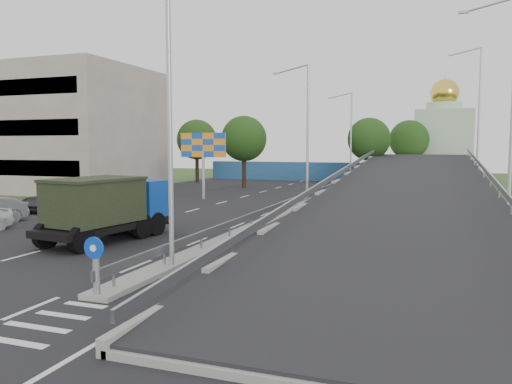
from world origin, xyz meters
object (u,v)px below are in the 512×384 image
at_px(parked_car_d, 110,194).
at_px(lamp_post_near, 165,105).
at_px(lamp_post_mid, 305,127).
at_px(billboard, 203,149).
at_px(lamp_post_far, 349,133).
at_px(sign_bollard, 96,266).
at_px(dump_truck, 108,206).
at_px(parked_car_c, 56,199).
at_px(church, 443,139).

bearing_deg(parked_car_d, lamp_post_near, -52.01).
relative_size(lamp_post_near, lamp_post_mid, 1.00).
bearing_deg(lamp_post_mid, billboard, 167.62).
height_order(lamp_post_mid, billboard, lamp_post_mid).
bearing_deg(lamp_post_near, parked_car_d, 130.73).
bearing_deg(lamp_post_far, parked_car_d, -123.40).
bearing_deg(sign_bollard, dump_truck, 123.84).
height_order(lamp_post_near, parked_car_c, lamp_post_near).
distance_m(lamp_post_mid, parked_car_d, 16.00).
xyz_separation_m(lamp_post_mid, parked_car_d, (-14.94, -2.65, -5.10)).
bearing_deg(billboard, lamp_post_mid, -12.38).
relative_size(church, parked_car_c, 2.54).
bearing_deg(billboard, lamp_post_near, -67.51).
bearing_deg(lamp_post_far, billboard, -116.84).
bearing_deg(parked_car_c, dump_truck, -45.12).
height_order(dump_truck, parked_car_d, dump_truck).
bearing_deg(lamp_post_mid, lamp_post_near, -90.00).
bearing_deg(parked_car_d, lamp_post_far, 53.86).
relative_size(church, dump_truck, 1.95).
xyz_separation_m(lamp_post_near, lamp_post_far, (0.00, 40.00, 0.00)).
bearing_deg(church, lamp_post_mid, -106.22).
height_order(church, parked_car_d, church).
distance_m(lamp_post_mid, lamp_post_far, 20.00).
height_order(billboard, dump_truck, billboard).
distance_m(sign_bollard, lamp_post_mid, 24.30).
height_order(lamp_post_far, church, church).
distance_m(lamp_post_near, dump_truck, 7.86).
bearing_deg(parked_car_c, church, 52.06).
height_order(lamp_post_far, dump_truck, lamp_post_far).
distance_m(billboard, dump_truck, 18.57).
height_order(lamp_post_far, parked_car_c, lamp_post_far).
distance_m(lamp_post_mid, billboard, 9.47).
bearing_deg(lamp_post_mid, sign_bollard, -90.26).
bearing_deg(parked_car_d, dump_truck, -57.07).
bearing_deg(parked_car_d, church, 53.15).
distance_m(sign_bollard, lamp_post_near, 6.12).
xyz_separation_m(lamp_post_far, church, (9.89, 14.00, -0.50)).
bearing_deg(billboard, sign_bollard, -70.79).
xyz_separation_m(lamp_post_far, parked_car_d, (-14.94, -22.65, -5.10)).
xyz_separation_m(lamp_post_near, parked_car_d, (-14.94, 17.35, -5.10)).
xyz_separation_m(sign_bollard, parked_car_d, (-14.83, 21.17, -0.32)).
relative_size(billboard, dump_truck, 0.78).
xyz_separation_m(lamp_post_far, billboard, (-9.11, -18.00, -1.62)).
distance_m(lamp_post_near, parked_car_c, 20.41).
height_order(dump_truck, parked_car_c, dump_truck).
xyz_separation_m(church, parked_car_c, (-25.49, -41.85, -4.55)).
relative_size(lamp_post_far, parked_car_d, 2.06).
bearing_deg(dump_truck, lamp_post_mid, 80.00).
bearing_deg(lamp_post_far, parked_car_c, -119.26).
xyz_separation_m(sign_bollard, dump_truck, (-5.24, 7.81, 0.62)).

